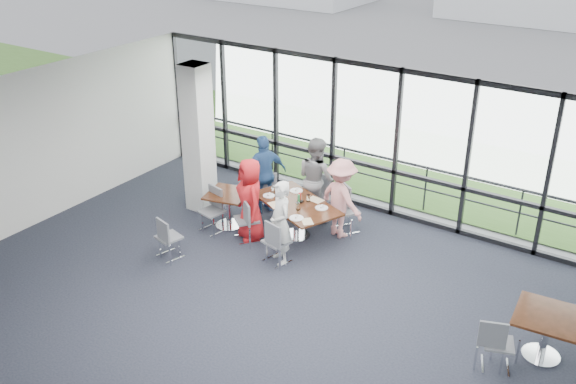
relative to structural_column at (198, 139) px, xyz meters
The scene contains 39 objects.
floor 4.96m from the structural_column, 39.81° to the right, with size 12.00×10.00×0.02m, color black.
ceiling 4.95m from the structural_column, 39.81° to the right, with size 12.00×10.00×0.04m, color silver.
wall_left 3.84m from the structural_column, 128.66° to the right, with size 0.10×10.00×3.20m, color silver.
curtain_wall_back 4.12m from the structural_column, 29.05° to the left, with size 12.00×0.10×3.20m, color white.
structural_column is the anchor object (origin of this frame).
apron 8.04m from the structural_column, 62.78° to the left, with size 80.00×70.00×0.02m, color gray.
grass_strip 6.36m from the structural_column, 54.25° to the left, with size 80.00×5.00×0.01m, color #3B5F22.
guard_rail 4.57m from the structural_column, 35.84° to the left, with size 0.06×0.06×12.00m, color #2D2D33.
main_table 2.61m from the structural_column, ahead, with size 2.09×1.65×0.75m.
side_table_left 1.45m from the structural_column, 18.54° to the right, with size 0.98×0.98×0.75m.
side_table_right 7.60m from the structural_column, ahead, with size 1.01×1.01×0.75m.
diner_near_left 1.90m from the structural_column, 15.62° to the right, with size 0.82×0.54×1.68m, color red.
diner_near_right 2.94m from the structural_column, 18.42° to the right, with size 0.59×0.43×1.63m, color silver.
diner_far_left 2.60m from the structural_column, 23.69° to the left, with size 0.87×0.54×1.79m, color slate.
diner_far_right 3.27m from the structural_column, 10.85° to the left, with size 1.06×0.55×1.64m, color #DB8987.
diner_end 1.57m from the structural_column, 27.72° to the left, with size 1.01×0.55×1.73m, color #2B528B.
chair_main_nl 2.12m from the structural_column, 19.33° to the right, with size 0.44×0.44×0.89m, color slate, non-canonical shape.
chair_main_nr 3.05m from the structural_column, 19.96° to the right, with size 0.43×0.43×0.88m, color slate, non-canonical shape.
chair_main_fl 2.88m from the structural_column, 23.98° to the left, with size 0.43×0.43×0.88m, color slate, non-canonical shape.
chair_main_fr 3.43m from the structural_column, 14.67° to the left, with size 0.45×0.45×0.92m, color slate, non-canonical shape.
chair_main_end 1.75m from the structural_column, 27.35° to the left, with size 0.41×0.41×0.84m, color slate, non-canonical shape.
chair_spare_la 2.42m from the structural_column, 66.12° to the right, with size 0.41×0.41×0.85m, color slate, non-canonical shape.
chair_spare_lb 1.61m from the structural_column, 38.62° to the right, with size 0.43×0.43×0.89m, color slate, non-canonical shape.
chair_spare_r 7.25m from the structural_column, 12.84° to the right, with size 0.42×0.42×0.86m, color slate, non-canonical shape.
plate_nl 1.98m from the structural_column, ahead, with size 0.24×0.24×0.01m, color white.
plate_nr 2.94m from the structural_column, ahead, with size 0.27×0.27×0.01m, color white.
plate_fl 2.34m from the structural_column, 13.55° to the left, with size 0.26×0.26×0.01m, color white.
plate_fr 3.07m from the structural_column, ahead, with size 0.25×0.25×0.01m, color white.
plate_end 1.97m from the structural_column, 13.18° to the left, with size 0.26×0.26×0.01m, color white.
tumbler_a 2.28m from the structural_column, ahead, with size 0.07×0.07×0.14m, color white.
tumbler_b 2.72m from the structural_column, ahead, with size 0.08×0.08×0.15m, color white.
tumbler_c 2.71m from the structural_column, ahead, with size 0.07×0.07×0.15m, color white.
tumbler_d 1.96m from the structural_column, ahead, with size 0.07×0.07×0.14m, color white.
menu_a 2.30m from the structural_column, ahead, with size 0.31×0.22×0.00m, color white.
menu_b 3.16m from the structural_column, ahead, with size 0.27×0.19×0.00m, color white.
menu_c 2.82m from the structural_column, ahead, with size 0.31×0.22×0.00m, color white.
condiment_caddy 2.61m from the structural_column, ahead, with size 0.10×0.07×0.04m, color black.
ketchup_bottle 2.56m from the structural_column, ahead, with size 0.06×0.06×0.18m, color #A40F09.
green_bottle 2.59m from the structural_column, ahead, with size 0.05×0.05×0.20m, color #22783B.
Camera 1 is at (4.93, -6.43, 6.39)m, focal length 40.00 mm.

